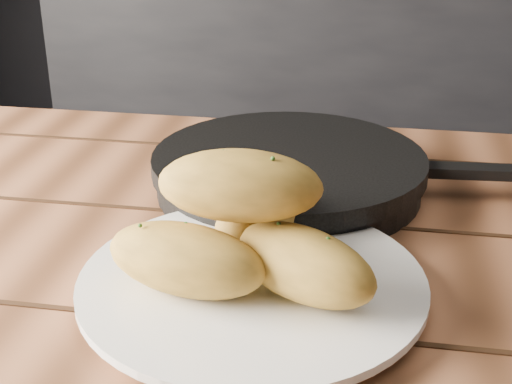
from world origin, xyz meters
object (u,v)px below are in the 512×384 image
bread_rolls (246,232)px  table (261,351)px  plate (252,285)px  skillet (290,171)px

bread_rolls → table: bearing=84.4°
table → plate: plate is taller
table → skillet: (0.00, 0.18, 0.12)m
plate → skillet: (0.00, 0.23, 0.01)m
table → skillet: skillet is taller
bread_rolls → skillet: bread_rolls is taller
table → plate: (-0.00, -0.05, 0.11)m
table → skillet: bearing=88.6°
plate → bread_rolls: bread_rolls is taller
table → bread_rolls: bread_rolls is taller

